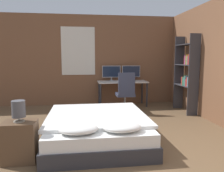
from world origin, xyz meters
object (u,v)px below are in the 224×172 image
Objects in this scene: desk at (122,84)px; keyboard at (124,82)px; bedside_lamp at (19,109)px; monitor_right at (131,72)px; monitor_left at (111,72)px; bookshelf at (188,71)px; nightstand at (20,141)px; computer_mouse at (134,81)px; office_chair at (125,96)px; bed at (97,128)px.

keyboard is (-0.00, -0.21, 0.10)m from desk.
monitor_right is at bearing 56.22° from bedside_lamp.
monitor_left is at bearing 180.00° from monitor_right.
bedside_lamp is at bearing -147.36° from bookshelf.
nightstand is 1.93× the size of bedside_lamp.
nightstand is 8.08× the size of computer_mouse.
monitor_right is at bearing 56.22° from nightstand.
monitor_left is (-0.31, 0.21, 0.35)m from desk.
bedside_lamp is at bearing -116.30° from monitor_left.
keyboard is (2.04, 3.09, 0.01)m from bedside_lamp.
monitor_left is at bearing 103.81° from office_chair.
bookshelf is at bearing -33.90° from desk.
office_chair is at bearing -96.49° from keyboard.
bedside_lamp is at bearing -123.78° from monitor_right.
desk reaches higher than nightstand.
desk is at bearing 85.24° from office_chair.
monitor_right reaches higher than office_chair.
nightstand is 0.28× the size of bookshelf.
desk is (0.94, 2.69, 0.42)m from bed.
bedside_lamp reaches higher than nightstand.
monitor_right is (0.31, 0.21, 0.35)m from desk.
office_chair is (0.87, 1.92, 0.20)m from bed.
monitor_left reaches higher than office_chair.
bookshelf is (1.21, -1.23, 0.08)m from monitor_right.
computer_mouse is at bearing 52.94° from bedside_lamp.
monitor_left is 2.20m from bookshelf.
monitor_right is 1.37× the size of keyboard.
desk is (2.04, 3.30, 0.36)m from nightstand.
monitor_right is 0.53× the size of office_chair.
bookshelf is (3.56, 2.28, 0.34)m from bedside_lamp.
computer_mouse is at bearing 52.94° from nightstand.
monitor_left and monitor_right have the same top height.
bookshelf reaches higher than keyboard.
computer_mouse is 0.07× the size of office_chair.
bookshelf is (3.56, 2.28, 0.80)m from nightstand.
bookshelf reaches higher than bed.
monitor_right is at bearing 69.37° from office_chair.
computer_mouse reaches higher than nightstand.
computer_mouse is at bearing 146.46° from bookshelf.
monitor_right is 0.58m from keyboard.
keyboard is at bearing -126.16° from monitor_right.
bed is at bearing -113.21° from monitor_right.
bed is 1.88× the size of office_chair.
keyboard reaches higher than nightstand.
nightstand is 4.30m from bookshelf.
nightstand is 3.90m from desk.
monitor_left reaches higher than nightstand.
bookshelf reaches higher than monitor_right.
keyboard is 0.20× the size of bookshelf.
bookshelf is at bearing -33.54° from computer_mouse.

